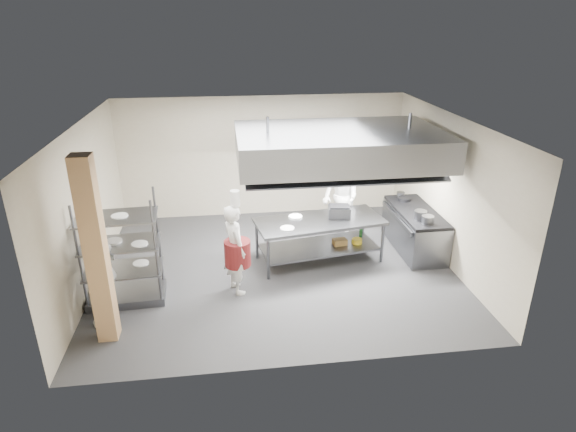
{
  "coord_description": "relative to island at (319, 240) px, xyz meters",
  "views": [
    {
      "loc": [
        -0.91,
        -8.6,
        4.76
      ],
      "look_at": [
        0.26,
        0.2,
        1.05
      ],
      "focal_mm": 30.0,
      "sensor_mm": 36.0,
      "label": 1
    }
  ],
  "objects": [
    {
      "name": "chef_head",
      "position": [
        -1.75,
        -0.99,
        0.4
      ],
      "size": [
        0.6,
        0.73,
        1.71
      ],
      "primitive_type": "imported",
      "rotation": [
        0.0,
        0.0,
        1.93
      ],
      "color": "silver",
      "rests_on": "floor"
    },
    {
      "name": "cooking_range",
      "position": [
        2.17,
        0.27,
        -0.04
      ],
      "size": [
        0.8,
        2.0,
        0.84
      ],
      "primitive_type": "cube",
      "color": "gray",
      "rests_on": "floor"
    },
    {
      "name": "wall_shelf",
      "position": [
        0.89,
        2.61,
        1.04
      ],
      "size": [
        1.5,
        0.28,
        0.04
      ],
      "primitive_type": "cube",
      "color": "slate",
      "rests_on": "wall_back"
    },
    {
      "name": "griddle",
      "position": [
        0.43,
        0.13,
        0.56
      ],
      "size": [
        0.49,
        0.41,
        0.22
      ],
      "primitive_type": "cube",
      "rotation": [
        0.0,
        0.0,
        -0.14
      ],
      "color": "slate",
      "rests_on": "island_worktop"
    },
    {
      "name": "wall_left",
      "position": [
        -4.41,
        -0.23,
        1.04
      ],
      "size": [
        0.0,
        6.0,
        6.0
      ],
      "primitive_type": "plane",
      "rotation": [
        1.57,
        0.0,
        1.57
      ],
      "color": "#B5A990",
      "rests_on": "ground"
    },
    {
      "name": "island_undershelf",
      "position": [
        -0.0,
        0.0,
        -0.16
      ],
      "size": [
        2.51,
        1.35,
        0.04
      ],
      "primitive_type": "cube",
      "rotation": [
        0.0,
        0.0,
        0.17
      ],
      "color": "slate",
      "rests_on": "island"
    },
    {
      "name": "wall_back",
      "position": [
        -0.91,
        2.77,
        1.04
      ],
      "size": [
        7.0,
        0.0,
        7.0
      ],
      "primitive_type": "plane",
      "rotation": [
        1.57,
        0.0,
        0.0
      ],
      "color": "#B5A990",
      "rests_on": "ground"
    },
    {
      "name": "stockpot",
      "position": [
        2.06,
        -0.19,
        0.53
      ],
      "size": [
        0.25,
        0.25,
        0.18
      ],
      "primitive_type": "cylinder",
      "color": "gray",
      "rests_on": "range_top"
    },
    {
      "name": "floor",
      "position": [
        -0.91,
        -0.23,
        -0.46
      ],
      "size": [
        7.0,
        7.0,
        0.0
      ],
      "primitive_type": "plane",
      "color": "#272729",
      "rests_on": "ground"
    },
    {
      "name": "wicker_basket",
      "position": [
        0.45,
        0.02,
        -0.07
      ],
      "size": [
        0.31,
        0.23,
        0.12
      ],
      "primitive_type": "cube",
      "rotation": [
        0.0,
        0.0,
        0.12
      ],
      "color": "olive",
      "rests_on": "island_undershelf"
    },
    {
      "name": "column",
      "position": [
        -3.81,
        -2.13,
        1.04
      ],
      "size": [
        0.3,
        0.3,
        3.0
      ],
      "primitive_type": "cube",
      "color": "tan",
      "rests_on": "floor"
    },
    {
      "name": "island_worktop",
      "position": [
        0.0,
        0.0,
        0.42
      ],
      "size": [
        2.73,
        1.5,
        0.06
      ],
      "primitive_type": "cube",
      "rotation": [
        0.0,
        0.0,
        0.17
      ],
      "color": "slate",
      "rests_on": "island"
    },
    {
      "name": "chef_line",
      "position": [
        0.69,
        1.08,
        0.51
      ],
      "size": [
        1.04,
        1.15,
        1.93
      ],
      "primitive_type": "imported",
      "rotation": [
        0.0,
        0.0,
        -1.17
      ],
      "color": "silver",
      "rests_on": "floor"
    },
    {
      "name": "hood_strip_a",
      "position": [
        -0.51,
        0.17,
        1.62
      ],
      "size": [
        1.6,
        0.12,
        0.04
      ],
      "primitive_type": "cube",
      "color": "white",
      "rests_on": "exhaust_hood"
    },
    {
      "name": "wall_right",
      "position": [
        2.59,
        -0.23,
        1.04
      ],
      "size": [
        0.0,
        6.0,
        6.0
      ],
      "primitive_type": "plane",
      "rotation": [
        1.57,
        0.0,
        -1.57
      ],
      "color": "#B5A990",
      "rests_on": "ground"
    },
    {
      "name": "pass_rack",
      "position": [
        -3.71,
        -1.03,
        0.54
      ],
      "size": [
        1.37,
        0.85,
        2.0
      ],
      "primitive_type": null,
      "rotation": [
        0.0,
        0.0,
        0.06
      ],
      "color": "gray",
      "rests_on": "floor"
    },
    {
      "name": "island",
      "position": [
        0.0,
        0.0,
        0.0
      ],
      "size": [
        2.73,
        1.5,
        0.91
      ],
      "primitive_type": null,
      "rotation": [
        0.0,
        0.0,
        0.17
      ],
      "color": "gray",
      "rests_on": "floor"
    },
    {
      "name": "exhaust_hood",
      "position": [
        0.39,
        0.17,
        1.94
      ],
      "size": [
        4.0,
        2.5,
        0.6
      ],
      "primitive_type": "cube",
      "color": "slate",
      "rests_on": "ceiling"
    },
    {
      "name": "plate_stack",
      "position": [
        -3.71,
        -1.03,
        0.18
      ],
      "size": [
        0.28,
        0.28,
        0.05
      ],
      "primitive_type": "cylinder",
      "color": "white",
      "rests_on": "pass_rack"
    },
    {
      "name": "hood_strip_b",
      "position": [
        1.29,
        0.17,
        1.62
      ],
      "size": [
        1.6,
        0.12,
        0.04
      ],
      "primitive_type": "cube",
      "color": "white",
      "rests_on": "exhaust_hood"
    },
    {
      "name": "ceiling",
      "position": [
        -0.91,
        -0.23,
        2.54
      ],
      "size": [
        7.0,
        7.0,
        0.0
      ],
      "primitive_type": "plane",
      "rotation": [
        3.14,
        0.0,
        0.0
      ],
      "color": "silver",
      "rests_on": "wall_back"
    },
    {
      "name": "chef_plating",
      "position": [
        -3.91,
        -1.67,
        0.46
      ],
      "size": [
        0.53,
        1.1,
        1.82
      ],
      "primitive_type": "imported",
      "rotation": [
        0.0,
        0.0,
        -1.66
      ],
      "color": "silver",
      "rests_on": "floor"
    },
    {
      "name": "range_top",
      "position": [
        2.17,
        0.27,
        0.41
      ],
      "size": [
        0.78,
        1.96,
        0.06
      ],
      "primitive_type": "cube",
      "color": "black",
      "rests_on": "cooking_range"
    }
  ]
}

